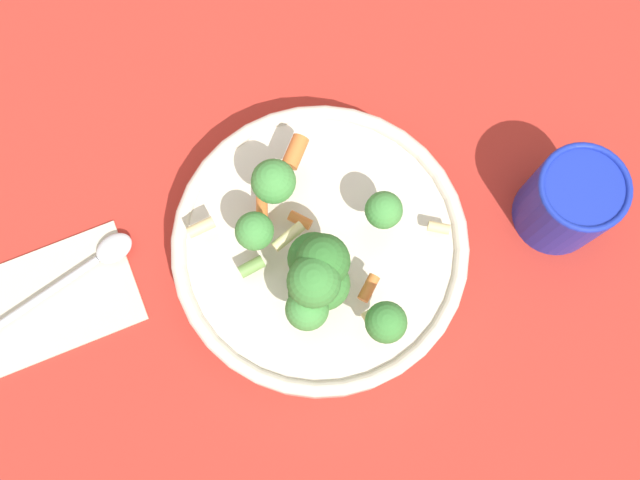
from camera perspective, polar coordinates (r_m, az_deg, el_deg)
name	(u,v)px	position (r m, az deg, el deg)	size (l,w,h in m)	color
ground_plane	(320,256)	(0.71, 0.00, -1.22)	(3.00, 3.00, 0.00)	#B72D23
bowl	(320,249)	(0.69, 0.00, -0.72)	(0.27, 0.27, 0.05)	beige
pasta_salad	(316,264)	(0.61, -0.32, -1.84)	(0.19, 0.18, 0.09)	#8CB766
cup	(570,201)	(0.71, 18.48, 2.85)	(0.08, 0.08, 0.09)	#192DAD
napkin	(51,300)	(0.75, -19.78, -4.31)	(0.15, 0.18, 0.01)	beige
spoon	(83,269)	(0.73, -17.62, -2.14)	(0.04, 0.17, 0.01)	silver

